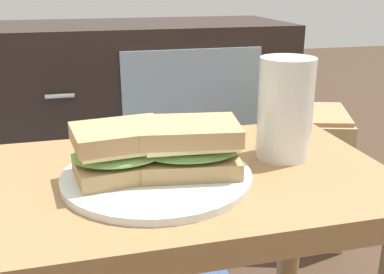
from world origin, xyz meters
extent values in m
cube|color=olive|center=(0.00, 0.00, 0.44)|extent=(0.56, 0.36, 0.04)
cylinder|color=olive|center=(0.25, 0.14, 0.21)|extent=(0.04, 0.04, 0.43)
cube|color=black|center=(0.08, 0.95, 0.29)|extent=(0.96, 0.44, 0.58)
cube|color=#8C9EA8|center=(0.20, 0.72, 0.30)|extent=(0.43, 0.01, 0.44)
cylinder|color=silver|center=(-0.19, 0.72, 0.41)|extent=(0.08, 0.01, 0.01)
cylinder|color=silver|center=(-0.19, 0.72, 0.19)|extent=(0.08, 0.01, 0.01)
cylinder|color=silver|center=(-0.04, -0.01, 0.47)|extent=(0.25, 0.25, 0.01)
cube|color=tan|center=(-0.09, -0.01, 0.48)|extent=(0.13, 0.10, 0.02)
ellipsoid|color=#729E4C|center=(-0.09, -0.01, 0.50)|extent=(0.14, 0.11, 0.02)
cube|color=beige|center=(-0.09, -0.01, 0.51)|extent=(0.11, 0.09, 0.01)
cube|color=tan|center=(-0.09, -0.01, 0.53)|extent=(0.13, 0.10, 0.02)
cube|color=tan|center=(0.00, -0.02, 0.48)|extent=(0.14, 0.11, 0.02)
ellipsoid|color=#608C42|center=(0.00, -0.02, 0.50)|extent=(0.15, 0.12, 0.02)
cube|color=beige|center=(0.00, -0.02, 0.51)|extent=(0.12, 0.09, 0.01)
cube|color=tan|center=(0.00, -0.02, 0.53)|extent=(0.14, 0.11, 0.02)
cylinder|color=silver|center=(0.15, 0.02, 0.53)|extent=(0.08, 0.08, 0.15)
cylinder|color=#B26014|center=(0.15, 0.02, 0.52)|extent=(0.07, 0.07, 0.11)
cylinder|color=white|center=(0.15, 0.02, 0.58)|extent=(0.07, 0.07, 0.01)
cube|color=tan|center=(0.46, 0.48, 0.18)|extent=(0.24, 0.22, 0.36)
cube|color=#987950|center=(0.46, 0.48, 0.37)|extent=(0.22, 0.19, 0.04)
camera|label=1|loc=(-0.13, -0.56, 0.71)|focal=42.20mm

